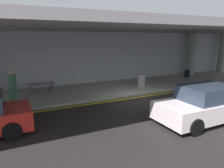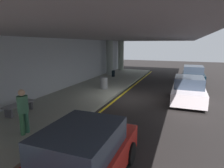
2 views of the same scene
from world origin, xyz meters
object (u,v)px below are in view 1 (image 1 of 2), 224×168
Objects in this scene: support_column_center at (222,53)px; trash_bin_steel at (141,81)px; car_white at (204,104)px; suitcase_upright_primary at (187,74)px; traveler_with_luggage at (12,84)px; support_column_left_mid at (191,54)px; bench_metal at (41,85)px.

support_column_center is 4.29× the size of trash_bin_steel.
car_white is 9.41m from suitcase_upright_primary.
suitcase_upright_primary is (13.21, 1.39, -0.65)m from traveler_with_luggage.
support_column_left_mid is 11.05m from car_white.
car_white is (-11.51, -8.01, -1.26)m from support_column_center.
car_white is 4.56× the size of suitcase_upright_primary.
bench_metal is at bearing -178.17° from support_column_left_mid.
car_white is at bearing -133.18° from support_column_left_mid.
support_column_center reaches higher than bench_metal.
traveler_with_luggage is 1.98× the size of trash_bin_steel.
support_column_left_mid reaches higher than suitcase_upright_primary.
bench_metal is at bearing -156.06° from traveler_with_luggage.
support_column_left_mid is 13.00m from bench_metal.
car_white reaches higher than trash_bin_steel.
trash_bin_steel is (6.19, -1.77, 0.07)m from bench_metal.
bench_metal is 6.44m from trash_bin_steel.
bench_metal is (1.61, 1.92, -0.61)m from traveler_with_luggage.
trash_bin_steel is at bearing 155.07° from traveler_with_luggage.
car_white is at bearing -145.19° from support_column_center.
bench_metal is 1.88× the size of trash_bin_steel.
support_column_center is (4.00, 0.00, 0.00)m from support_column_left_mid.
car_white is 2.44× the size of traveler_with_luggage.
support_column_center reaches higher than trash_bin_steel.
traveler_with_luggage is 13.30m from suitcase_upright_primary.
support_column_left_mid is at bearing 55.90° from suitcase_upright_primary.
car_white is (-7.51, -8.01, -1.26)m from support_column_left_mid.
traveler_with_luggage is at bearing 136.54° from car_white.
traveler_with_luggage is 1.05× the size of bench_metal.
support_column_left_mid is 1.00× the size of support_column_center.
car_white is at bearing -54.60° from bench_metal.
support_column_center is 5.60m from suitcase_upright_primary.
traveler_with_luggage is 2.58m from bench_metal.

